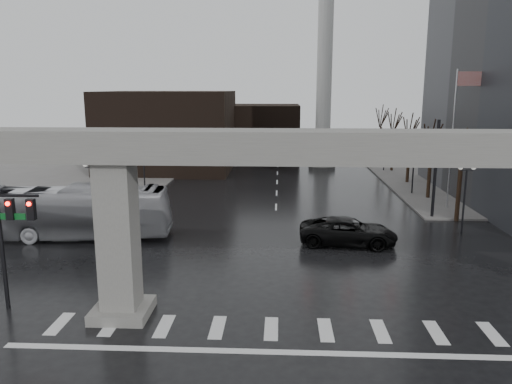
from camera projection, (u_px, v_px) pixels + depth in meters
ground at (272, 318)px, 23.10m from camera, size 160.00×160.00×0.00m
sidewalk_ne at (504, 180)px, 57.03m from camera, size 28.00×36.00×0.15m
sidewalk_nw at (60, 176)px, 59.52m from camera, size 28.00×36.00×0.15m
elevated_guideway at (302, 172)px, 21.63m from camera, size 48.00×2.60×8.70m
building_far_left at (169, 131)px, 63.79m from camera, size 16.00×14.00×10.00m
building_far_mid at (265, 132)px, 73.20m from camera, size 10.00×10.00×8.00m
smokestack at (325, 65)px, 65.03m from camera, size 3.60×3.60×30.00m
signal_mast_arm at (389, 147)px, 39.85m from camera, size 12.12×0.43×8.00m
signal_left_pole at (11, 227)px, 23.34m from camera, size 2.30×0.30×6.00m
flagpole_assembly at (457, 123)px, 42.33m from camera, size 2.06×0.12×12.00m
lamp_right_0 at (465, 188)px, 35.43m from camera, size 1.22×0.32×5.11m
lamp_right_1 at (414, 160)px, 49.11m from camera, size 1.22×0.32×5.11m
lamp_right_2 at (385, 144)px, 62.79m from camera, size 1.22×0.32×5.11m
lamp_left_0 at (92, 185)px, 36.72m from camera, size 1.22×0.32×5.11m
lamp_left_1 at (143, 158)px, 50.40m from camera, size 1.22×0.32×5.11m
lamp_left_2 at (173, 143)px, 64.08m from camera, size 1.22×0.32×5.11m
tree_right_0 at (459, 187)px, 39.45m from camera, size 1.09×1.58×7.50m
tree_right_1 at (430, 170)px, 47.25m from camera, size 1.09×1.61×7.67m
tree_right_2 at (409, 157)px, 55.06m from camera, size 1.10×1.63×7.85m
tree_right_3 at (393, 148)px, 62.86m from camera, size 1.11×1.66×8.02m
tree_right_4 at (381, 141)px, 70.67m from camera, size 1.12×1.69×8.19m
pickup_truck at (348, 231)px, 33.82m from camera, size 6.84×3.71×1.82m
city_bus at (73, 212)px, 35.12m from camera, size 13.70×4.31×3.76m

